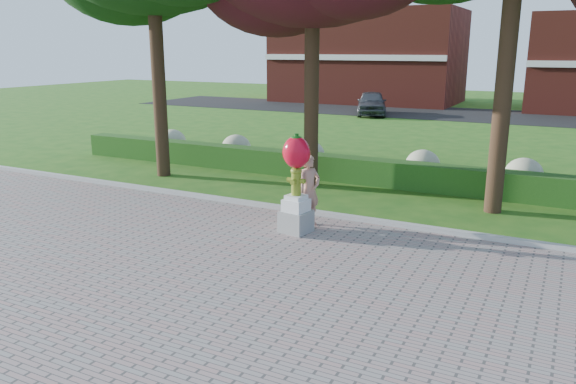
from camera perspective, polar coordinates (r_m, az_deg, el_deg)
The scene contains 10 objects.
ground at distance 11.63m, azimuth -1.23°, elevation -6.59°, with size 100.00×100.00×0.00m, color #235A16.
walkway at distance 8.64m, azimuth -14.35°, elevation -14.76°, with size 40.00×14.00×0.04m, color gray.
curb at distance 14.17m, azimuth 4.54°, elevation -2.41°, with size 40.00×0.18×0.15m, color #ADADA5.
lawn_hedge at distance 17.74m, azimuth 9.57°, elevation 1.95°, with size 24.00×0.70×0.80m, color #144212.
hydrangea_row at distance 18.49m, azimuth 12.22°, elevation 2.81°, with size 20.10×1.10×0.99m.
street at distance 38.13m, azimuth 19.34°, elevation 7.36°, with size 50.00×8.00×0.02m, color black.
building_left at distance 46.12m, azimuth 8.16°, elevation 13.45°, with size 14.00×8.00×7.00m, color maroon.
hydrant_sculpture at distance 12.70m, azimuth 0.84°, elevation 1.14°, with size 0.71×0.71×2.29m.
woman at distance 13.27m, azimuth 2.17°, elevation 0.16°, with size 0.63×0.41×1.72m, color tan.
parked_car at distance 36.63m, azimuth 8.49°, elevation 8.95°, with size 1.78×4.43×1.51m, color #3D3F44.
Camera 1 is at (5.17, -9.54, 4.17)m, focal length 35.00 mm.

